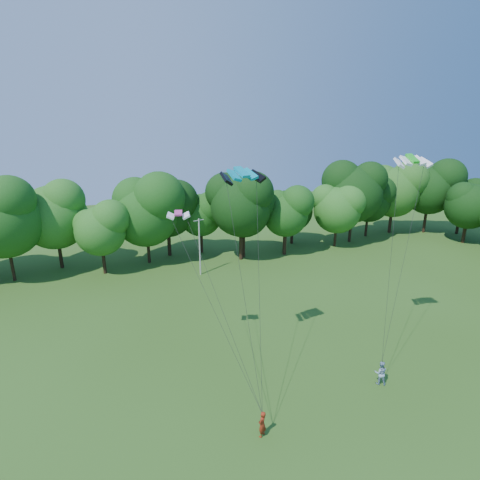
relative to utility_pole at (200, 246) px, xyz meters
name	(u,v)px	position (x,y,z in m)	size (l,w,h in m)	color
ground	(329,468)	(0.41, -29.87, -3.78)	(160.00, 160.00, 0.00)	#2D5015
utility_pole	(200,246)	(0.00, 0.00, 0.00)	(1.40, 0.59, 7.31)	#ABABA2
kite_flyer_left	(262,424)	(-2.30, -26.54, -2.90)	(0.65, 0.42, 1.77)	maroon
kite_flyer_right	(380,373)	(7.75, -24.84, -2.85)	(0.91, 0.71, 1.86)	#8AA7C0
kite_teal	(242,172)	(-1.09, -19.20, 11.44)	(3.24, 1.94, 0.68)	#0591AA
kite_green	(412,158)	(11.77, -20.86, 12.13)	(2.79, 1.48, 0.65)	green
kite_pink	(178,213)	(-5.18, -16.81, 8.36)	(1.81, 1.13, 0.31)	#C83790
tree_back_center	(244,206)	(7.37, 4.48, 3.73)	(8.27, 8.27, 12.03)	black
tree_back_east	(395,185)	(35.97, 8.11, 4.68)	(9.31, 9.31, 13.55)	#352215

